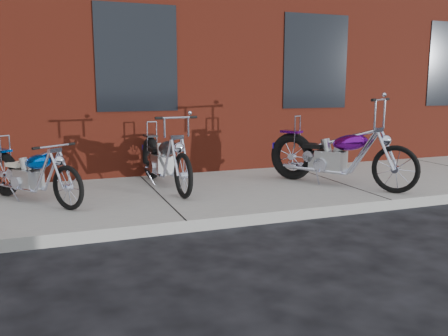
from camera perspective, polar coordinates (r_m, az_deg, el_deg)
name	(u,v)px	position (r m, az deg, el deg)	size (l,w,h in m)	color
ground	(187,233)	(5.74, -4.52, -7.79)	(120.00, 120.00, 0.00)	black
sidewalk	(159,199)	(7.13, -7.83, -3.72)	(22.00, 3.00, 0.15)	gray
chopper_purple	(336,158)	(7.80, 13.37, 1.23)	(1.45, 2.17, 1.41)	black
chopper_blue	(32,176)	(7.02, -22.13, -0.88)	(1.27, 1.71, 0.89)	black
chopper_third	(164,161)	(7.54, -7.17, 0.81)	(0.56, 2.27, 1.15)	black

